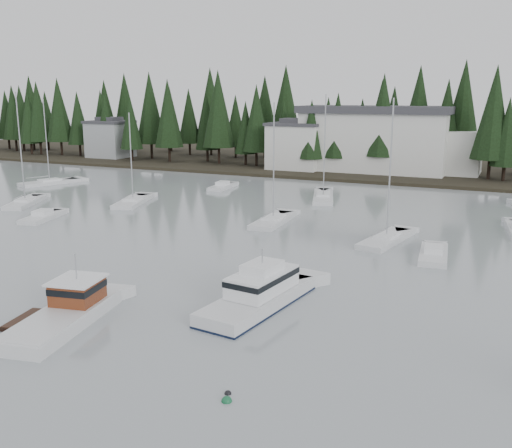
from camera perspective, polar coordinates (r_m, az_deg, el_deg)
The scene contains 19 objects.
ground at distance 26.34m, azimuth -22.49°, elevation -18.36°, with size 260.00×260.00×0.00m, color gray.
far_shore_land at distance 113.92m, azimuth 15.81°, elevation 5.65°, with size 240.00×54.00×1.00m, color black.
conifer_treeline at distance 103.14m, azimuth 14.83°, elevation 5.01°, with size 200.00×22.00×20.00m, color black, non-canonical shape.
house_west at distance 100.61m, azimuth 4.04°, elevation 7.88°, with size 9.54×7.42×8.75m.
house_far_west at distance 123.43m, azimuth -14.37°, elevation 8.31°, with size 8.48×7.42×8.25m.
harbor_inn at distance 99.53m, azimuth 12.96°, elevation 8.19°, with size 29.50×11.50×10.90m.
lobster_boat_brown at distance 35.92m, azimuth -18.55°, elevation -8.61°, with size 5.69×9.41×4.45m.
cabin_cruiser_center at distance 36.65m, azimuth 0.36°, elevation -7.24°, with size 4.37×10.40×4.34m.
sailboat_0 at distance 74.99m, azimuth 6.74°, elevation 2.62°, with size 5.62×11.02×13.84m.
sailboat_2 at distance 76.10m, azimuth -22.05°, elevation 1.93°, with size 5.78×8.80×14.13m.
sailboat_3 at distance 53.80m, azimuth 12.91°, elevation -1.65°, with size 3.89×8.83×13.50m.
sailboat_5 at distance 92.06m, azimuth -19.92°, elevation 3.82°, with size 5.72×9.33×13.16m.
sailboat_7 at distance 72.67m, azimuth -12.18°, elevation 2.08°, with size 5.26×9.18×11.66m.
sailboat_8 at distance 60.25m, azimuth 1.74°, elevation 0.20°, with size 3.04×8.70×13.01m.
runabout_0 at distance 66.15m, azimuth -20.53°, elevation 0.57°, with size 3.78×6.83×1.42m.
runabout_1 at distance 49.66m, azimuth 17.32°, elevation -3.07°, with size 2.85×6.64×1.42m.
runabout_3 at distance 82.60m, azimuth -3.36°, elevation 3.66°, with size 2.75×6.55×1.42m.
mooring_buoy_green at distance 26.36m, azimuth -2.95°, elevation -17.30°, with size 0.48×0.48×0.48m, color #145933.
mooring_buoy_dark at distance 26.92m, azimuth -2.83°, elevation -16.60°, with size 0.33×0.33×0.33m, color black.
Camera 1 is at (17.32, -14.82, 13.21)m, focal length 40.00 mm.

